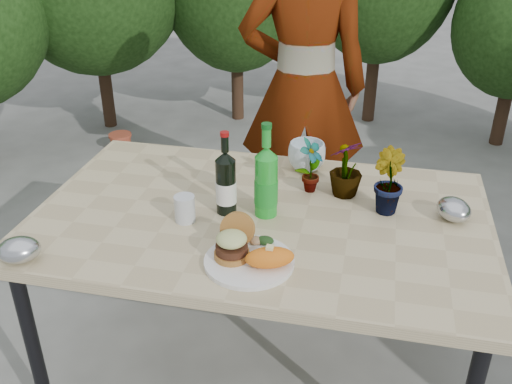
% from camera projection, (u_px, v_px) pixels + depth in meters
% --- Properties ---
extents(ground, '(80.00, 80.00, 0.00)m').
position_uv_depth(ground, '(260.00, 368.00, 2.38)').
color(ground, slate).
rests_on(ground, ground).
extents(patio_table, '(1.60, 1.00, 0.75)m').
position_uv_depth(patio_table, '(261.00, 227.00, 2.05)').
color(patio_table, tan).
rests_on(patio_table, ground).
extents(shrub_hedge, '(6.93, 5.05, 2.12)m').
position_uv_depth(shrub_hedge, '(298.00, 14.00, 3.19)').
color(shrub_hedge, '#382316').
rests_on(shrub_hedge, ground).
extents(dinner_plate, '(0.28, 0.28, 0.01)m').
position_uv_depth(dinner_plate, '(249.00, 261.00, 1.75)').
color(dinner_plate, white).
rests_on(dinner_plate, patio_table).
extents(burger_stack, '(0.11, 0.16, 0.11)m').
position_uv_depth(burger_stack, '(233.00, 242.00, 1.75)').
color(burger_stack, '#B7722D').
rests_on(burger_stack, dinner_plate).
extents(sweet_potato, '(0.17, 0.12, 0.06)m').
position_uv_depth(sweet_potato, '(270.00, 258.00, 1.70)').
color(sweet_potato, orange).
rests_on(sweet_potato, dinner_plate).
extents(grilled_veg, '(0.08, 0.05, 0.03)m').
position_uv_depth(grilled_veg, '(261.00, 240.00, 1.82)').
color(grilled_veg, olive).
rests_on(grilled_veg, dinner_plate).
extents(wine_bottle, '(0.07, 0.07, 0.31)m').
position_uv_depth(wine_bottle, '(226.00, 184.00, 1.98)').
color(wine_bottle, black).
rests_on(wine_bottle, patio_table).
extents(sparkling_water, '(0.08, 0.08, 0.34)m').
position_uv_depth(sparkling_water, '(266.00, 183.00, 1.96)').
color(sparkling_water, green).
rests_on(sparkling_water, patio_table).
extents(plastic_cup, '(0.07, 0.07, 0.09)m').
position_uv_depth(plastic_cup, '(185.00, 209.00, 1.96)').
color(plastic_cup, silver).
rests_on(plastic_cup, patio_table).
extents(seedling_left, '(0.12, 0.13, 0.21)m').
position_uv_depth(seedling_left, '(311.00, 166.00, 2.12)').
color(seedling_left, '#2E5B1F').
rests_on(seedling_left, patio_table).
extents(seedling_mid, '(0.15, 0.16, 0.23)m').
position_uv_depth(seedling_mid, '(387.00, 181.00, 1.99)').
color(seedling_mid, '#245F20').
rests_on(seedling_mid, patio_table).
extents(seedling_right, '(0.17, 0.17, 0.22)m').
position_uv_depth(seedling_right, '(346.00, 168.00, 2.10)').
color(seedling_right, '#21561D').
rests_on(seedling_right, patio_table).
extents(blue_bowl, '(0.19, 0.19, 0.12)m').
position_uv_depth(blue_bowl, '(307.00, 156.00, 2.31)').
color(blue_bowl, silver).
rests_on(blue_bowl, patio_table).
extents(foil_packet_left, '(0.16, 0.15, 0.08)m').
position_uv_depth(foil_packet_left, '(19.00, 250.00, 1.75)').
color(foil_packet_left, '#B5B8BC').
rests_on(foil_packet_left, patio_table).
extents(foil_packet_right, '(0.16, 0.17, 0.08)m').
position_uv_depth(foil_packet_right, '(454.00, 209.00, 1.97)').
color(foil_packet_right, '#B2B4B9').
rests_on(foil_packet_right, patio_table).
extents(person, '(0.71, 0.53, 1.77)m').
position_uv_depth(person, '(303.00, 88.00, 2.84)').
color(person, '#916648').
rests_on(person, ground).
extents(terracotta_pot, '(0.17, 0.17, 0.14)m').
position_uv_depth(terracotta_pot, '(121.00, 142.00, 4.29)').
color(terracotta_pot, '#B3482E').
rests_on(terracotta_pot, ground).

